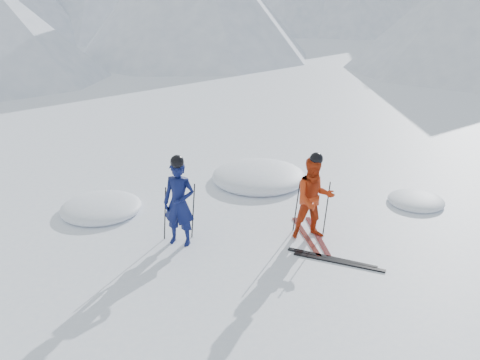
{
  "coord_description": "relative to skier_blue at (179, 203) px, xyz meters",
  "views": [
    {
      "loc": [
        -2.28,
        -9.01,
        4.88
      ],
      "look_at": [
        -1.88,
        0.5,
        1.1
      ],
      "focal_mm": 38.0,
      "sensor_mm": 36.0,
      "label": 1
    }
  ],
  "objects": [
    {
      "name": "skier_red",
      "position": [
        2.64,
        0.15,
        -0.02
      ],
      "size": [
        0.89,
        0.73,
        1.69
      ],
      "primitive_type": "imported",
      "rotation": [
        0.0,
        0.0,
        0.11
      ],
      "color": "#B42F0E",
      "rests_on": "ground"
    },
    {
      "name": "ski_worn_right",
      "position": [
        2.76,
        0.15,
        -0.85
      ],
      "size": [
        0.21,
        1.7,
        0.03
      ],
      "primitive_type": "cube",
      "rotation": [
        0.0,
        0.0,
        0.07
      ],
      "color": "black",
      "rests_on": "ground"
    },
    {
      "name": "pole_red_right",
      "position": [
        2.94,
        0.3,
        -0.3
      ],
      "size": [
        0.11,
        0.08,
        1.13
      ],
      "primitive_type": "cylinder",
      "rotation": [
        -0.05,
        0.08,
        0.0
      ],
      "color": "black",
      "rests_on": "ground"
    },
    {
      "name": "ski_worn_left",
      "position": [
        2.52,
        0.15,
        -0.85
      ],
      "size": [
        0.33,
        1.7,
        0.03
      ],
      "primitive_type": "cube",
      "rotation": [
        0.0,
        0.0,
        0.14
      ],
      "color": "black",
      "rests_on": "ground"
    },
    {
      "name": "ski_loose_b",
      "position": [
        2.96,
        -0.88,
        -0.85
      ],
      "size": [
        1.58,
        0.79,
        0.03
      ],
      "primitive_type": "cube",
      "rotation": [
        0.0,
        0.0,
        1.14
      ],
      "color": "black",
      "rests_on": "ground"
    },
    {
      "name": "ground",
      "position": [
        3.08,
        0.07,
        -0.87
      ],
      "size": [
        160.0,
        160.0,
        0.0
      ],
      "primitive_type": "plane",
      "color": "white",
      "rests_on": "ground"
    },
    {
      "name": "pole_red_left",
      "position": [
        2.34,
        0.4,
        -0.3
      ],
      "size": [
        0.11,
        0.09,
        1.13
      ],
      "primitive_type": "cylinder",
      "rotation": [
        0.06,
        0.08,
        0.0
      ],
      "color": "black",
      "rests_on": "ground"
    },
    {
      "name": "skier_blue",
      "position": [
        0.0,
        0.0,
        0.0
      ],
      "size": [
        0.73,
        0.6,
        1.73
      ],
      "primitive_type": "imported",
      "rotation": [
        0.0,
        0.0,
        -0.33
      ],
      "color": "#0B1347",
      "rests_on": "ground"
    },
    {
      "name": "snow_lumps",
      "position": [
        1.51,
        2.35,
        -0.87
      ],
      "size": [
        9.33,
        6.99,
        0.54
      ],
      "color": "white",
      "rests_on": "ground"
    },
    {
      "name": "pole_blue_right",
      "position": [
        0.25,
        0.25,
        -0.29
      ],
      "size": [
        0.12,
        0.07,
        1.15
      ],
      "primitive_type": "cylinder",
      "rotation": [
        -0.04,
        0.08,
        0.0
      ],
      "color": "black",
      "rests_on": "ground"
    },
    {
      "name": "ski_loose_a",
      "position": [
        2.86,
        -0.73,
        -0.85
      ],
      "size": [
        1.56,
        0.84,
        0.03
      ],
      "primitive_type": "cube",
      "rotation": [
        0.0,
        0.0,
        1.11
      ],
      "color": "black",
      "rests_on": "ground"
    },
    {
      "name": "pole_blue_left",
      "position": [
        -0.3,
        0.15,
        -0.29
      ],
      "size": [
        0.12,
        0.08,
        1.15
      ],
      "primitive_type": "cylinder",
      "rotation": [
        0.05,
        0.08,
        0.0
      ],
      "color": "black",
      "rests_on": "ground"
    }
  ]
}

